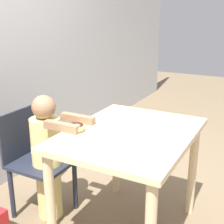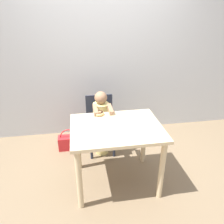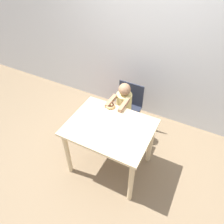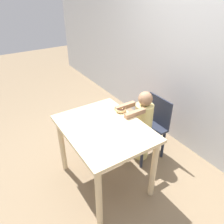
{
  "view_description": "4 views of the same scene",
  "coord_description": "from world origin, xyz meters",
  "px_view_note": "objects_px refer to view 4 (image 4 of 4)",
  "views": [
    {
      "loc": [
        -1.67,
        -0.76,
        1.47
      ],
      "look_at": [
        -0.03,
        0.11,
        0.88
      ],
      "focal_mm": 50.0,
      "sensor_mm": 36.0,
      "label": 1
    },
    {
      "loc": [
        -0.38,
        -2.01,
        1.9
      ],
      "look_at": [
        -0.03,
        0.11,
        0.88
      ],
      "focal_mm": 35.0,
      "sensor_mm": 36.0,
      "label": 2
    },
    {
      "loc": [
        0.83,
        -1.54,
        2.55
      ],
      "look_at": [
        -0.03,
        0.11,
        0.88
      ],
      "focal_mm": 35.0,
      "sensor_mm": 36.0,
      "label": 3
    },
    {
      "loc": [
        1.53,
        -0.89,
        2.0
      ],
      "look_at": [
        -0.03,
        0.11,
        0.88
      ],
      "focal_mm": 35.0,
      "sensor_mm": 36.0,
      "label": 4
    }
  ],
  "objects_px": {
    "chair": "(149,127)",
    "child_figure": "(143,126)",
    "donut": "(121,110)",
    "handbag": "(130,128)"
  },
  "relations": [
    {
      "from": "donut",
      "to": "child_figure",
      "type": "bearing_deg",
      "value": 78.92
    },
    {
      "from": "chair",
      "to": "donut",
      "type": "xyz_separation_m",
      "value": [
        -0.06,
        -0.41,
        0.36
      ]
    },
    {
      "from": "child_figure",
      "to": "donut",
      "type": "distance_m",
      "value": 0.42
    },
    {
      "from": "chair",
      "to": "child_figure",
      "type": "relative_size",
      "value": 0.85
    },
    {
      "from": "chair",
      "to": "donut",
      "type": "relative_size",
      "value": 6.88
    },
    {
      "from": "chair",
      "to": "child_figure",
      "type": "height_order",
      "value": "child_figure"
    },
    {
      "from": "handbag",
      "to": "donut",
      "type": "bearing_deg",
      "value": -49.07
    },
    {
      "from": "donut",
      "to": "handbag",
      "type": "height_order",
      "value": "donut"
    },
    {
      "from": "child_figure",
      "to": "donut",
      "type": "height_order",
      "value": "child_figure"
    },
    {
      "from": "chair",
      "to": "donut",
      "type": "distance_m",
      "value": 0.55
    }
  ]
}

